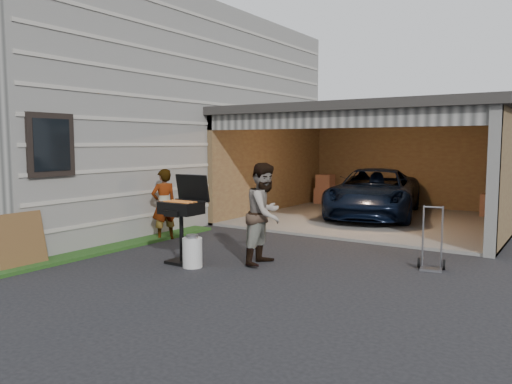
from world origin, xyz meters
TOP-DOWN VIEW (x-y plane):
  - ground at (0.00, 0.00)m, footprint 80.00×80.00m
  - house at (-6.00, 4.00)m, footprint 7.00×11.00m
  - groundcover_strip at (-2.25, -1.00)m, footprint 0.50×8.00m
  - garage at (0.76, 6.79)m, footprint 6.80×6.30m
  - minivan at (0.52, 6.90)m, footprint 3.04×4.94m
  - woman at (-2.10, 1.54)m, footprint 0.53×0.64m
  - man at (0.80, 0.94)m, footprint 0.71×0.88m
  - bbq_grill at (-0.40, 0.24)m, footprint 0.67×0.59m
  - propane_tank at (-0.06, 0.08)m, footprint 0.43×0.43m
  - plywood_panel at (-2.34, -1.50)m, footprint 0.23×0.82m
  - hand_truck at (3.25, 2.09)m, footprint 0.45×0.38m

SIDE VIEW (x-z plane):
  - ground at x=0.00m, z-range 0.00..0.00m
  - groundcover_strip at x=-2.25m, z-range 0.00..0.06m
  - hand_truck at x=3.25m, z-range -0.32..0.71m
  - propane_tank at x=-0.06m, z-range 0.00..0.49m
  - plywood_panel at x=-2.34m, z-range 0.00..0.91m
  - minivan at x=0.52m, z-range 0.00..1.28m
  - woman at x=-2.10m, z-range 0.00..1.50m
  - man at x=0.80m, z-range 0.00..1.71m
  - bbq_grill at x=-0.40m, z-range 0.14..1.63m
  - garage at x=0.76m, z-range 0.42..3.32m
  - house at x=-6.00m, z-range 0.00..5.50m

